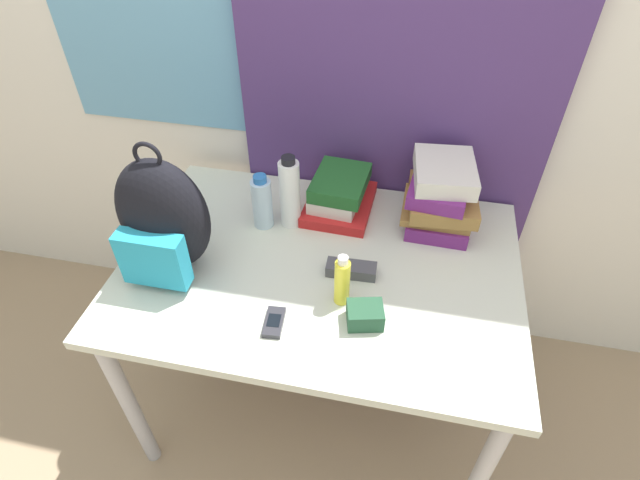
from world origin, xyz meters
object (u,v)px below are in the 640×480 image
at_px(backpack, 163,220).
at_px(sports_bottle, 290,193).
at_px(book_stack_left, 339,195).
at_px(camera_pouch, 365,315).
at_px(water_bottle, 262,202).
at_px(sunglasses_case, 351,269).
at_px(sunscreen_bottle, 342,281).
at_px(cell_phone, 274,322).
at_px(book_stack_center, 441,195).

xyz_separation_m(backpack, sports_bottle, (0.30, 0.27, -0.06)).
relative_size(book_stack_left, camera_pouch, 2.50).
distance_m(water_bottle, sunglasses_case, 0.37).
relative_size(sports_bottle, camera_pouch, 2.30).
bearing_deg(sports_bottle, sunglasses_case, -39.60).
bearing_deg(book_stack_left, water_bottle, -149.80).
bearing_deg(water_bottle, sunscreen_bottle, -41.72).
relative_size(cell_phone, camera_pouch, 0.92).
relative_size(backpack, water_bottle, 2.18).
xyz_separation_m(backpack, cell_phone, (0.36, -0.16, -0.17)).
relative_size(sunglasses_case, camera_pouch, 1.35).
xyz_separation_m(backpack, sunglasses_case, (0.54, 0.07, -0.16)).
relative_size(sports_bottle, cell_phone, 2.50).
height_order(water_bottle, camera_pouch, water_bottle).
distance_m(backpack, book_stack_center, 0.86).
distance_m(book_stack_left, sports_bottle, 0.19).
bearing_deg(camera_pouch, cell_phone, -166.28).
bearing_deg(water_bottle, book_stack_center, 12.97).
height_order(cell_phone, sunglasses_case, sunglasses_case).
height_order(book_stack_left, camera_pouch, book_stack_left).
height_order(backpack, water_bottle, backpack).
bearing_deg(sunglasses_case, backpack, -172.23).
distance_m(water_bottle, sports_bottle, 0.10).
height_order(book_stack_center, sports_bottle, sports_bottle).
relative_size(cell_phone, sunglasses_case, 0.68).
relative_size(book_stack_left, sports_bottle, 1.09).
bearing_deg(book_stack_center, water_bottle, -167.03).
relative_size(water_bottle, sports_bottle, 0.75).
bearing_deg(cell_phone, book_stack_left, 81.26).
distance_m(book_stack_left, sunscreen_bottle, 0.42).
xyz_separation_m(backpack, sunscreen_bottle, (0.53, -0.04, -0.10)).
bearing_deg(sunscreen_bottle, sports_bottle, 126.49).
distance_m(sunscreen_bottle, cell_phone, 0.22).
height_order(backpack, book_stack_center, backpack).
height_order(sports_bottle, cell_phone, sports_bottle).
relative_size(water_bottle, sunscreen_bottle, 1.15).
bearing_deg(water_bottle, camera_pouch, -41.44).
relative_size(book_stack_left, cell_phone, 2.72).
height_order(sunglasses_case, camera_pouch, camera_pouch).
height_order(water_bottle, sunglasses_case, water_bottle).
relative_size(book_stack_left, book_stack_center, 1.02).
distance_m(backpack, water_bottle, 0.33).
bearing_deg(sunscreen_bottle, cell_phone, -143.23).
height_order(water_bottle, sports_bottle, sports_bottle).
bearing_deg(backpack, cell_phone, -23.78).
bearing_deg(sunglasses_case, cell_phone, -126.92).
bearing_deg(cell_phone, water_bottle, 110.22).
xyz_separation_m(book_stack_center, cell_phone, (-0.42, -0.53, -0.10)).
height_order(backpack, cell_phone, backpack).
xyz_separation_m(sports_bottle, sunscreen_bottle, (0.23, -0.30, -0.04)).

